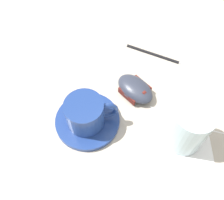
{
  "coord_description": "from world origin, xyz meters",
  "views": [
    {
      "loc": [
        -0.25,
        0.17,
        0.51
      ],
      "look_at": [
        0.03,
        0.05,
        0.03
      ],
      "focal_mm": 40.0,
      "sensor_mm": 36.0,
      "label": 1
    }
  ],
  "objects_px": {
    "saucer": "(88,120)",
    "pen": "(154,54)",
    "coffee_cup": "(86,113)",
    "computer_mouse": "(135,89)",
    "drinking_glass": "(188,127)"
  },
  "relations": [
    {
      "from": "saucer",
      "to": "pen",
      "type": "distance_m",
      "value": 0.27
    },
    {
      "from": "saucer",
      "to": "pen",
      "type": "bearing_deg",
      "value": -61.49
    },
    {
      "from": "computer_mouse",
      "to": "drinking_glass",
      "type": "height_order",
      "value": "drinking_glass"
    },
    {
      "from": "saucer",
      "to": "computer_mouse",
      "type": "height_order",
      "value": "computer_mouse"
    },
    {
      "from": "computer_mouse",
      "to": "drinking_glass",
      "type": "relative_size",
      "value": 1.03
    },
    {
      "from": "coffee_cup",
      "to": "computer_mouse",
      "type": "relative_size",
      "value": 0.99
    },
    {
      "from": "saucer",
      "to": "computer_mouse",
      "type": "relative_size",
      "value": 1.28
    },
    {
      "from": "computer_mouse",
      "to": "saucer",
      "type": "bearing_deg",
      "value": 103.84
    },
    {
      "from": "saucer",
      "to": "computer_mouse",
      "type": "distance_m",
      "value": 0.14
    },
    {
      "from": "coffee_cup",
      "to": "pen",
      "type": "bearing_deg",
      "value": -61.02
    },
    {
      "from": "saucer",
      "to": "drinking_glass",
      "type": "bearing_deg",
      "value": -123.29
    },
    {
      "from": "computer_mouse",
      "to": "drinking_glass",
      "type": "xyz_separation_m",
      "value": [
        -0.15,
        -0.05,
        0.04
      ]
    },
    {
      "from": "coffee_cup",
      "to": "pen",
      "type": "xyz_separation_m",
      "value": [
        0.13,
        -0.24,
        -0.04
      ]
    },
    {
      "from": "coffee_cup",
      "to": "computer_mouse",
      "type": "bearing_deg",
      "value": -74.99
    },
    {
      "from": "computer_mouse",
      "to": "pen",
      "type": "relative_size",
      "value": 0.92
    }
  ]
}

